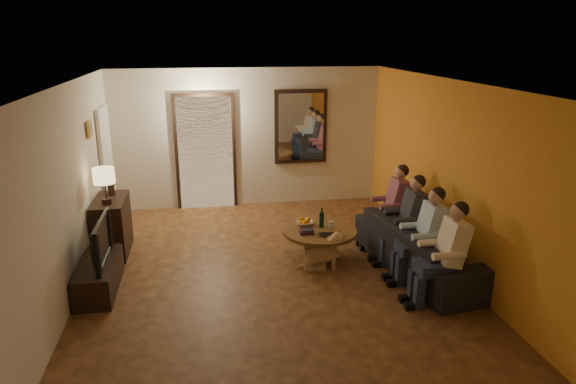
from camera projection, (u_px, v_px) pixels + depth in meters
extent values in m
cube|color=#401F11|center=(271.00, 271.00, 7.19)|extent=(5.00, 6.00, 0.01)
cube|color=white|center=(268.00, 82.00, 6.42)|extent=(5.00, 6.00, 0.01)
cube|color=beige|center=(248.00, 138.00, 9.63)|extent=(5.00, 0.02, 2.60)
cube|color=beige|center=(322.00, 286.00, 3.98)|extent=(5.00, 0.02, 2.60)
cube|color=beige|center=(71.00, 191.00, 6.40)|extent=(0.02, 6.00, 2.60)
cube|color=beige|center=(446.00, 173.00, 7.21)|extent=(0.02, 6.00, 2.60)
cube|color=orange|center=(445.00, 173.00, 7.21)|extent=(0.01, 6.00, 2.60)
cube|color=#FFE0A5|center=(206.00, 153.00, 9.56)|extent=(1.00, 0.06, 2.10)
cube|color=black|center=(206.00, 153.00, 9.55)|extent=(1.12, 0.04, 2.22)
cube|color=silver|center=(220.00, 160.00, 9.65)|extent=(0.45, 0.03, 1.70)
cube|color=black|center=(301.00, 127.00, 9.70)|extent=(1.00, 0.05, 1.40)
cube|color=white|center=(301.00, 127.00, 9.67)|extent=(0.86, 0.02, 1.26)
cube|color=white|center=(107.00, 167.00, 8.66)|extent=(0.06, 0.85, 2.04)
cube|color=#B28C33|center=(89.00, 129.00, 7.47)|extent=(0.03, 0.28, 0.24)
cube|color=brown|center=(90.00, 129.00, 7.47)|extent=(0.01, 0.22, 0.18)
cube|color=black|center=(112.00, 226.00, 7.69)|extent=(0.45, 0.95, 0.84)
cube|color=black|center=(99.00, 276.00, 6.59)|extent=(0.45, 1.18, 0.39)
imported|color=black|center=(95.00, 242.00, 6.45)|extent=(0.99, 0.13, 0.57)
imported|color=black|center=(422.00, 247.00, 7.11)|extent=(2.48, 1.26, 0.69)
cylinder|color=brown|center=(319.00, 244.00, 7.53)|extent=(1.14, 1.14, 0.45)
imported|color=white|center=(305.00, 223.00, 7.63)|extent=(0.26, 0.26, 0.06)
cylinder|color=silver|center=(331.00, 225.00, 7.52)|extent=(0.06, 0.06, 0.10)
imported|color=black|center=(331.00, 236.00, 7.21)|extent=(0.34, 0.23, 0.03)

